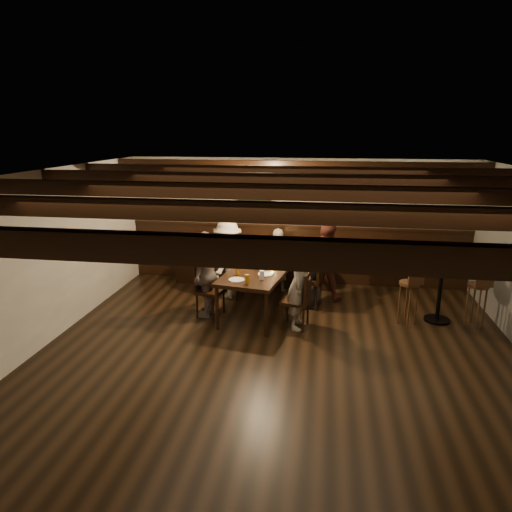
% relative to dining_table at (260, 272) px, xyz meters
% --- Properties ---
extents(room, '(7.00, 7.00, 7.00)m').
position_rel_dining_table_xyz_m(room, '(0.18, 0.34, 0.40)').
color(room, black).
rests_on(room, ground).
extents(dining_table, '(1.19, 2.08, 0.74)m').
position_rel_dining_table_xyz_m(dining_table, '(0.00, 0.00, 0.00)').
color(dining_table, black).
rests_on(dining_table, floor).
extents(chair_left_near, '(0.51, 0.51, 0.97)m').
position_rel_dining_table_xyz_m(chair_left_near, '(-0.64, 0.56, -0.38)').
color(chair_left_near, black).
rests_on(chair_left_near, floor).
extents(chair_left_far, '(0.46, 0.46, 0.88)m').
position_rel_dining_table_xyz_m(chair_left_far, '(-0.78, -0.33, -0.41)').
color(chair_left_far, black).
rests_on(chair_left_far, floor).
extents(chair_right_near, '(0.52, 0.52, 0.99)m').
position_rel_dining_table_xyz_m(chair_right_near, '(0.78, 0.33, -0.37)').
color(chair_right_near, black).
rests_on(chair_right_near, floor).
extents(chair_right_far, '(0.46, 0.46, 0.88)m').
position_rel_dining_table_xyz_m(chair_right_far, '(0.64, -0.56, -0.41)').
color(chair_right_far, black).
rests_on(chair_right_far, floor).
extents(person_bench_left, '(0.69, 0.51, 1.30)m').
position_rel_dining_table_xyz_m(person_bench_left, '(-0.74, 1.04, -0.03)').
color(person_bench_left, '#262628').
rests_on(person_bench_left, floor).
extents(person_bench_centre, '(0.47, 0.35, 1.19)m').
position_rel_dining_table_xyz_m(person_bench_centre, '(0.17, 1.04, -0.08)').
color(person_bench_centre, gray).
rests_on(person_bench_centre, floor).
extents(person_bench_right, '(0.74, 0.62, 1.36)m').
position_rel_dining_table_xyz_m(person_bench_right, '(1.04, 0.74, 0.00)').
color(person_bench_right, '#57261D').
rests_on(person_bench_right, floor).
extents(person_left_near, '(0.66, 0.97, 1.39)m').
position_rel_dining_table_xyz_m(person_left_near, '(-0.67, 0.57, 0.02)').
color(person_left_near, '#B1A795').
rests_on(person_left_near, floor).
extents(person_left_far, '(0.47, 0.86, 1.39)m').
position_rel_dining_table_xyz_m(person_left_far, '(-0.81, -0.32, 0.02)').
color(person_left_far, slate).
rests_on(person_left_far, floor).
extents(person_right_near, '(0.48, 0.65, 1.22)m').
position_rel_dining_table_xyz_m(person_right_near, '(0.81, 0.32, -0.07)').
color(person_right_near, black).
rests_on(person_right_near, floor).
extents(person_right_far, '(0.42, 0.57, 1.42)m').
position_rel_dining_table_xyz_m(person_right_far, '(0.67, -0.57, 0.03)').
color(person_right_far, gray).
rests_on(person_right_far, floor).
extents(pint_a, '(0.07, 0.07, 0.14)m').
position_rel_dining_table_xyz_m(pint_a, '(-0.16, 0.74, 0.13)').
color(pint_a, '#BF7219').
rests_on(pint_a, dining_table).
extents(pint_b, '(0.07, 0.07, 0.14)m').
position_rel_dining_table_xyz_m(pint_b, '(0.35, 0.60, 0.13)').
color(pint_b, '#BF7219').
rests_on(pint_b, dining_table).
extents(pint_c, '(0.07, 0.07, 0.14)m').
position_rel_dining_table_xyz_m(pint_c, '(-0.28, 0.15, 0.13)').
color(pint_c, '#BF7219').
rests_on(pint_c, dining_table).
extents(pint_d, '(0.07, 0.07, 0.14)m').
position_rel_dining_table_xyz_m(pint_d, '(0.33, 0.15, 0.13)').
color(pint_d, silver).
rests_on(pint_d, dining_table).
extents(pint_e, '(0.07, 0.07, 0.14)m').
position_rel_dining_table_xyz_m(pint_e, '(-0.29, -0.41, 0.13)').
color(pint_e, '#BF7219').
rests_on(pint_e, dining_table).
extents(pint_f, '(0.07, 0.07, 0.14)m').
position_rel_dining_table_xyz_m(pint_f, '(0.11, -0.58, 0.13)').
color(pint_f, silver).
rests_on(pint_f, dining_table).
extents(pint_g, '(0.07, 0.07, 0.14)m').
position_rel_dining_table_xyz_m(pint_g, '(-0.08, -0.80, 0.13)').
color(pint_g, '#BF7219').
rests_on(pint_g, dining_table).
extents(plate_near, '(0.24, 0.24, 0.01)m').
position_rel_dining_table_xyz_m(plate_near, '(-0.26, -0.67, 0.07)').
color(plate_near, white).
rests_on(plate_near, dining_table).
extents(plate_far, '(0.24, 0.24, 0.01)m').
position_rel_dining_table_xyz_m(plate_far, '(0.13, -0.33, 0.07)').
color(plate_far, white).
rests_on(plate_far, dining_table).
extents(condiment_caddy, '(0.15, 0.10, 0.12)m').
position_rel_dining_table_xyz_m(condiment_caddy, '(-0.01, -0.05, 0.12)').
color(condiment_caddy, black).
rests_on(condiment_caddy, dining_table).
extents(candle, '(0.05, 0.05, 0.05)m').
position_rel_dining_table_xyz_m(candle, '(0.17, 0.28, 0.09)').
color(candle, beige).
rests_on(candle, dining_table).
extents(high_top_table, '(0.54, 0.54, 0.96)m').
position_rel_dining_table_xyz_m(high_top_table, '(2.82, -0.00, -0.05)').
color(high_top_table, black).
rests_on(high_top_table, floor).
extents(bar_stool_left, '(0.34, 0.35, 0.97)m').
position_rel_dining_table_xyz_m(bar_stool_left, '(2.32, -0.21, -0.31)').
color(bar_stool_left, '#392012').
rests_on(bar_stool_left, floor).
extents(bar_stool_right, '(0.31, 0.33, 0.97)m').
position_rel_dining_table_xyz_m(bar_stool_right, '(3.32, -0.16, -0.31)').
color(bar_stool_right, '#392012').
rests_on(bar_stool_right, floor).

